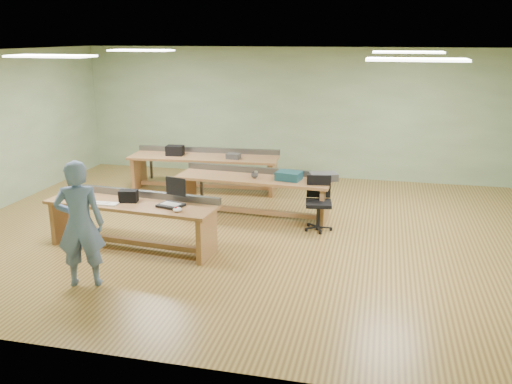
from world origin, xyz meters
The scene contains 21 objects.
floor centered at (0.00, 0.00, 0.00)m, with size 10.00×10.00×0.00m, color olive.
ceiling centered at (0.00, 0.00, 3.00)m, with size 10.00×10.00×0.00m, color silver.
wall_back centered at (0.00, 4.00, 1.50)m, with size 10.00×0.04×3.00m, color #98B488.
wall_front centered at (0.00, -4.00, 1.50)m, with size 10.00×0.04×3.00m, color #98B488.
fluor_panels centered at (0.00, 0.00, 2.97)m, with size 6.20×3.50×0.03m.
workbench_front centered at (-1.58, -1.12, 0.55)m, with size 2.79×0.97×0.86m.
workbench_mid centered at (-0.09, 0.83, 0.56)m, with size 2.89×0.93×0.86m.
workbench_back centered at (-1.55, 2.34, 0.56)m, with size 3.25×1.06×0.86m.
person centered at (-1.65, -2.52, 0.86)m, with size 0.63×0.41×1.73m, color #6779A9.
laptop_base centered at (-0.91, -1.20, 0.77)m, with size 0.36×0.29×0.04m, color black.
laptop_screen centered at (-0.87, -1.06, 1.03)m, with size 0.36×0.02×0.28m, color black.
keyboard centered at (-1.97, -1.35, 0.76)m, with size 0.48×0.16×0.03m, color white.
trackball_mouse centered at (-0.72, -1.41, 0.78)m, with size 0.13×0.15×0.06m, color white.
camera_bag centered at (-1.64, -1.12, 0.84)m, with size 0.28×0.18×0.19m, color black.
task_chair centered at (1.16, 0.38, 0.34)m, with size 0.57×0.57×0.92m.
parts_bin_teal centered at (0.57, 0.77, 0.83)m, with size 0.43×0.32×0.15m, color #163F49.
parts_bin_grey centered at (1.18, 0.89, 0.82)m, with size 0.48×0.31×0.13m, color #39393B.
mug centered at (-0.06, 0.76, 0.80)m, with size 0.13×0.13×0.10m, color #39393B.
drinks_can centered at (-0.04, 0.77, 0.81)m, with size 0.07×0.07×0.12m, color silver.
storage_box_back centered at (-2.19, 2.25, 0.85)m, with size 0.36×0.26×0.21m, color black.
tray_back centered at (-0.87, 2.21, 0.81)m, with size 0.28×0.20×0.11m, color #39393B.
Camera 1 is at (2.15, -8.53, 3.26)m, focal length 38.00 mm.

